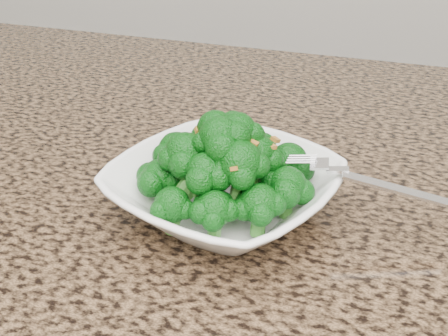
% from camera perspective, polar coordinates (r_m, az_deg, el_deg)
% --- Properties ---
extents(granite_counter, '(1.64, 1.04, 0.03)m').
position_cam_1_polar(granite_counter, '(0.55, -0.78, -5.83)').
color(granite_counter, brown).
rests_on(granite_counter, cabinet).
extents(bowl, '(0.26, 0.26, 0.05)m').
position_cam_1_polar(bowl, '(0.53, 0.00, -2.36)').
color(bowl, white).
rests_on(bowl, granite_counter).
extents(broccoli_pile, '(0.18, 0.18, 0.07)m').
position_cam_1_polar(broccoli_pile, '(0.50, 0.00, 3.61)').
color(broccoli_pile, '#09500C').
rests_on(broccoli_pile, bowl).
extents(garlic_topping, '(0.11, 0.11, 0.01)m').
position_cam_1_polar(garlic_topping, '(0.48, 0.00, 7.76)').
color(garlic_topping, '#B5782C').
rests_on(garlic_topping, broccoli_pile).
extents(fork, '(0.17, 0.05, 0.01)m').
position_cam_1_polar(fork, '(0.51, 11.86, -0.25)').
color(fork, silver).
rests_on(fork, bowl).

